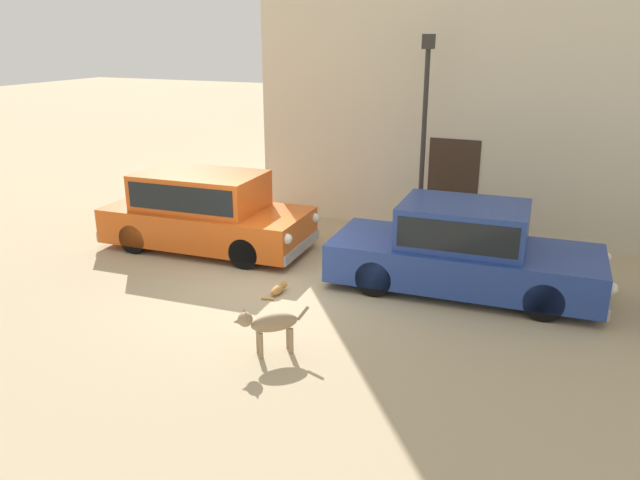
% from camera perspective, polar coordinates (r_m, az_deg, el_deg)
% --- Properties ---
extents(ground_plane, '(80.00, 80.00, 0.00)m').
position_cam_1_polar(ground_plane, '(11.14, -4.75, -4.09)').
color(ground_plane, tan).
extents(parked_sedan_nearest, '(4.39, 2.03, 1.58)m').
position_cam_1_polar(parked_sedan_nearest, '(12.97, -10.53, 2.77)').
color(parked_sedan_nearest, '#D15619').
rests_on(parked_sedan_nearest, ground_plane).
extents(parked_sedan_second, '(4.76, 2.02, 1.54)m').
position_cam_1_polar(parked_sedan_second, '(10.93, 13.00, -0.75)').
color(parked_sedan_second, navy).
rests_on(parked_sedan_second, ground_plane).
extents(apartment_block, '(13.25, 6.52, 8.65)m').
position_cam_1_polar(apartment_block, '(16.58, 22.37, 17.42)').
color(apartment_block, beige).
rests_on(apartment_block, ground_plane).
extents(stray_dog_spotted, '(0.85, 0.79, 0.72)m').
position_cam_1_polar(stray_dog_spotted, '(8.67, -4.75, -7.64)').
color(stray_dog_spotted, '#997F60').
rests_on(stray_dog_spotted, ground_plane).
extents(stray_cat, '(0.25, 0.60, 0.17)m').
position_cam_1_polar(stray_cat, '(10.72, -3.84, -4.53)').
color(stray_cat, '#B77F3D').
rests_on(stray_cat, ground_plane).
extents(street_lamp, '(0.22, 0.22, 4.23)m').
position_cam_1_polar(street_lamp, '(13.02, 9.58, 11.23)').
color(street_lamp, '#2D2B28').
rests_on(street_lamp, ground_plane).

